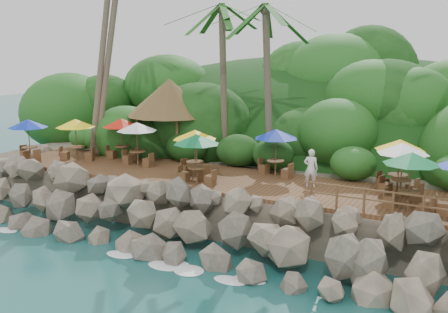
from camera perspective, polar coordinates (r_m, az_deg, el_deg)
The scene contains 11 objects.
ground at distance 22.23m, azimuth -7.40°, elevation -11.44°, with size 140.00×140.00×0.00m, color #19514F.
land_base at distance 35.55m, azimuth 7.56°, elevation -0.80°, with size 32.00×25.20×2.10m, color gray.
jungle_hill at distance 42.74m, azimuth 11.04°, elevation -0.24°, with size 44.80×28.00×15.40m, color #143811.
seawall at distance 23.36m, azimuth -4.63°, elevation -7.19°, with size 29.00×4.00×2.30m, color gray, non-canonical shape.
terrace at distance 26.38m, azimuth 0.00°, elevation -2.55°, with size 26.00×5.00×0.20m, color brown.
jungle_foliage at distance 34.89m, azimuth 6.94°, elevation -2.80°, with size 44.00×16.00×12.00m, color #143811, non-canonical shape.
foam_line at distance 22.44m, azimuth -6.95°, elevation -11.11°, with size 25.20×0.80×0.06m.
palapa at distance 31.77m, azimuth -5.92°, elevation 6.41°, with size 5.21×5.21×4.60m.
dining_clusters at distance 25.73m, azimuth 0.32°, elevation 1.86°, with size 25.02×5.42×2.41m.
railing at distance 21.42m, azimuth 16.41°, elevation -4.49°, with size 6.10×0.10×1.00m.
waiter at distance 24.75m, azimuth 9.40°, elevation -1.27°, with size 0.66×0.44×1.82m, color silver.
Camera 1 is at (11.95, -16.59, 8.72)m, focal length 42.17 mm.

